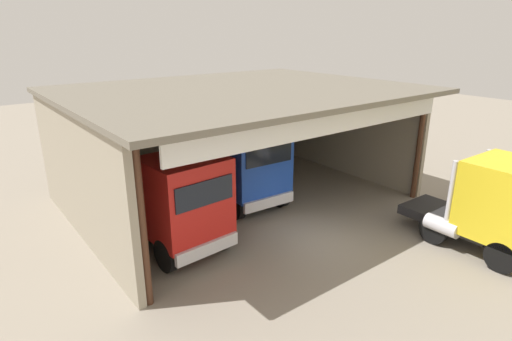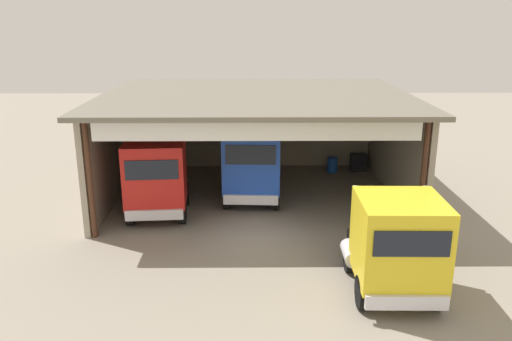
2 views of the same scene
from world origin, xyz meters
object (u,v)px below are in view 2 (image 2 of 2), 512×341
(truck_yellow_yard_outside, at_px, (395,244))
(tool_cart, at_px, (358,162))
(truck_red_right_bay, at_px, (156,178))
(truck_blue_left_bay, at_px, (252,164))
(oil_drum, at_px, (332,165))

(truck_yellow_yard_outside, distance_m, tool_cart, 13.90)
(truck_red_right_bay, relative_size, truck_yellow_yard_outside, 0.94)
(truck_blue_left_bay, xyz_separation_m, truck_yellow_yard_outside, (4.47, -8.42, -0.17))
(oil_drum, bearing_deg, truck_red_right_bay, -142.00)
(truck_yellow_yard_outside, xyz_separation_m, tool_cart, (1.65, 13.74, -1.28))
(truck_red_right_bay, relative_size, oil_drum, 5.54)
(truck_red_right_bay, height_order, oil_drum, truck_red_right_bay)
(truck_blue_left_bay, bearing_deg, oil_drum, -128.94)
(truck_yellow_yard_outside, bearing_deg, truck_red_right_bay, -36.51)
(oil_drum, distance_m, tool_cart, 1.53)
(truck_blue_left_bay, xyz_separation_m, tool_cart, (6.12, 5.32, -1.46))
(truck_red_right_bay, relative_size, tool_cart, 4.74)
(tool_cart, bearing_deg, oil_drum, -172.13)
(truck_yellow_yard_outside, bearing_deg, oil_drum, -89.47)
(truck_blue_left_bay, distance_m, truck_yellow_yard_outside, 9.54)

